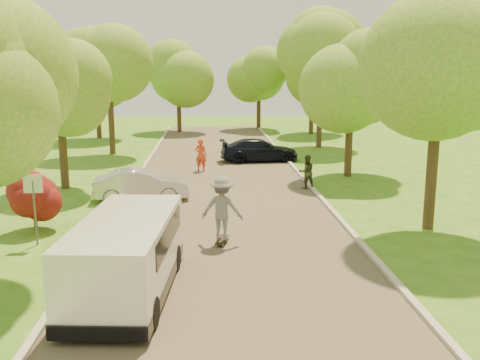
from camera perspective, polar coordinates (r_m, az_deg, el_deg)
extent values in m
plane|color=#2F6F1A|center=(13.01, -0.68, -12.05)|extent=(100.00, 100.00, 0.00)
cube|color=#4C4438|center=(20.58, -1.76, -3.04)|extent=(8.00, 60.00, 0.01)
cube|color=#B2AD9E|center=(20.85, -12.97, -2.99)|extent=(0.18, 60.00, 0.12)
cube|color=#B2AD9E|center=(21.07, 9.32, -2.69)|extent=(0.18, 60.00, 0.12)
cylinder|color=#59595E|center=(17.27, -21.01, -3.31)|extent=(0.06, 0.06, 2.00)
cube|color=white|center=(17.07, -21.23, -0.39)|extent=(0.55, 0.04, 0.55)
cylinder|color=#382619|center=(18.96, -20.98, -4.04)|extent=(0.12, 0.12, 0.70)
sphere|color=#590F0F|center=(18.78, -21.14, -1.84)|extent=(1.70, 1.70, 1.70)
cylinder|color=#382619|center=(25.02, -18.33, 2.68)|extent=(0.36, 0.36, 3.15)
sphere|color=#488123|center=(24.76, -18.76, 9.17)|extent=(4.20, 4.20, 4.20)
sphere|color=#488123|center=(24.59, -17.41, 10.71)|extent=(3.15, 3.15, 3.15)
cylinder|color=#382619|center=(34.59, -13.55, 5.86)|extent=(0.36, 0.36, 3.83)
sphere|color=#488123|center=(34.43, -13.82, 11.42)|extent=(4.80, 4.80, 4.80)
sphere|color=#488123|center=(34.32, -12.67, 12.67)|extent=(3.60, 3.60, 3.60)
cylinder|color=#382619|center=(18.73, 19.77, 0.77)|extent=(0.36, 0.36, 3.83)
sphere|color=#488123|center=(18.43, 20.51, 11.24)|extent=(5.00, 5.00, 5.00)
sphere|color=#488123|center=(18.76, 22.83, 13.37)|extent=(3.75, 3.75, 3.75)
cylinder|color=#382619|center=(27.05, 11.53, 3.92)|extent=(0.36, 0.36, 3.38)
sphere|color=#488123|center=(26.82, 11.79, 10.30)|extent=(4.40, 4.40, 4.40)
sphere|color=#488123|center=(27.00, 13.23, 11.65)|extent=(3.30, 3.30, 3.30)
cylinder|color=#382619|center=(36.83, 8.47, 6.57)|extent=(0.36, 0.36, 4.05)
sphere|color=#488123|center=(36.69, 8.65, 12.15)|extent=(5.20, 5.20, 5.20)
sphere|color=#488123|center=(36.87, 9.90, 13.32)|extent=(3.90, 3.90, 3.90)
cylinder|color=#382619|center=(42.88, -14.89, 6.71)|extent=(0.36, 0.36, 3.60)
sphere|color=#488123|center=(42.74, -15.12, 11.12)|extent=(5.00, 5.00, 5.00)
sphere|color=#488123|center=(42.60, -14.17, 12.18)|extent=(3.75, 3.75, 3.75)
cylinder|color=#382619|center=(44.85, 7.63, 7.35)|extent=(0.36, 0.36, 3.83)
sphere|color=#488123|center=(44.73, 7.75, 11.71)|extent=(5.00, 5.00, 5.00)
sphere|color=#488123|center=(44.88, 8.74, 12.64)|extent=(3.75, 3.75, 3.75)
cylinder|color=#382619|center=(46.10, -6.52, 7.21)|extent=(0.36, 0.36, 3.38)
sphere|color=#488123|center=(45.96, -6.61, 11.10)|extent=(4.80, 4.80, 4.80)
sphere|color=#488123|center=(45.93, -5.72, 12.02)|extent=(3.60, 3.60, 3.60)
cylinder|color=#382619|center=(48.24, 2.01, 7.61)|extent=(0.36, 0.36, 3.60)
sphere|color=#488123|center=(48.11, 2.04, 11.53)|extent=(5.00, 5.00, 5.00)
sphere|color=#488123|center=(48.20, 2.95, 12.42)|extent=(3.75, 3.75, 3.75)
cube|color=silver|center=(12.85, -12.02, -7.73)|extent=(2.37, 5.07, 1.69)
cube|color=black|center=(13.10, -11.89, -10.69)|extent=(2.40, 5.17, 0.31)
cube|color=black|center=(12.96, -11.84, -5.65)|extent=(2.27, 3.64, 0.56)
cylinder|color=black|center=(11.89, -17.94, -13.26)|extent=(0.30, 0.69, 0.68)
cylinder|color=black|center=(11.45, -9.45, -13.83)|extent=(0.30, 0.69, 0.68)
cylinder|color=black|center=(14.78, -13.74, -8.02)|extent=(0.30, 0.69, 0.68)
cylinder|color=black|center=(14.43, -6.99, -8.26)|extent=(0.30, 0.69, 0.68)
imported|color=#B9B8BE|center=(22.17, -10.46, -0.49)|extent=(3.93, 1.65, 1.26)
imported|color=black|center=(31.04, 2.07, 3.20)|extent=(4.65, 2.23, 1.31)
cube|color=black|center=(16.52, -1.90, -6.37)|extent=(0.49, 1.04, 0.02)
cylinder|color=#BFCC4C|center=(16.86, -1.37, -6.23)|extent=(0.05, 0.08, 0.08)
cylinder|color=#BFCC4C|center=(16.89, -1.97, -6.20)|extent=(0.05, 0.08, 0.08)
cylinder|color=#BFCC4C|center=(16.19, -1.83, -7.00)|extent=(0.05, 0.08, 0.08)
cylinder|color=#BFCC4C|center=(16.22, -2.46, -6.97)|extent=(0.05, 0.08, 0.08)
imported|color=slate|center=(16.24, -1.93, -3.04)|extent=(1.40, 0.99, 1.96)
imported|color=red|center=(28.03, -4.20, 2.67)|extent=(0.72, 0.58, 1.71)
imported|color=#323721|center=(23.97, 7.11, 0.85)|extent=(0.82, 0.69, 1.53)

